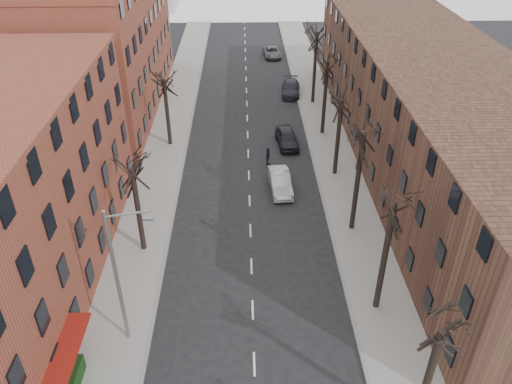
{
  "coord_description": "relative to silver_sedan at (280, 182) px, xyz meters",
  "views": [
    {
      "loc": [
        -0.38,
        -9.72,
        22.83
      ],
      "look_at": [
        0.4,
        19.14,
        4.0
      ],
      "focal_mm": 35.0,
      "sensor_mm": 36.0,
      "label": 1
    }
  ],
  "objects": [
    {
      "name": "sidewalk_left",
      "position": [
        -10.59,
        9.42,
        -0.69
      ],
      "size": [
        4.0,
        90.0,
        0.15
      ],
      "primitive_type": "cube",
      "color": "gray",
      "rests_on": "ground"
    },
    {
      "name": "sidewalk_right",
      "position": [
        5.41,
        9.42,
        -0.69
      ],
      "size": [
        4.0,
        90.0,
        0.15
      ],
      "primitive_type": "cube",
      "color": "gray",
      "rests_on": "ground"
    },
    {
      "name": "building_left_far",
      "position": [
        -18.59,
        18.42,
        6.23
      ],
      "size": [
        12.0,
        28.0,
        14.0
      ],
      "primitive_type": "cube",
      "color": "brown",
      "rests_on": "ground"
    },
    {
      "name": "building_right",
      "position": [
        13.41,
        4.42,
        4.23
      ],
      "size": [
        12.0,
        50.0,
        10.0
      ],
      "primitive_type": "cube",
      "color": "#513525",
      "rests_on": "ground"
    },
    {
      "name": "tree_right_b",
      "position": [
        5.01,
        -13.58,
        -0.77
      ],
      "size": [
        5.2,
        5.2,
        10.8
      ],
      "primitive_type": null,
      "color": "black",
      "rests_on": "ground"
    },
    {
      "name": "tree_right_c",
      "position": [
        5.01,
        -5.58,
        -0.77
      ],
      "size": [
        5.2,
        5.2,
        11.6
      ],
      "primitive_type": null,
      "color": "black",
      "rests_on": "ground"
    },
    {
      "name": "tree_right_d",
      "position": [
        5.01,
        2.42,
        -0.77
      ],
      "size": [
        5.2,
        5.2,
        10.0
      ],
      "primitive_type": null,
      "color": "black",
      "rests_on": "ground"
    },
    {
      "name": "tree_right_e",
      "position": [
        5.01,
        10.42,
        -0.77
      ],
      "size": [
        5.2,
        5.2,
        10.8
      ],
      "primitive_type": null,
      "color": "black",
      "rests_on": "ground"
    },
    {
      "name": "tree_right_f",
      "position": [
        5.01,
        18.42,
        -0.77
      ],
      "size": [
        5.2,
        5.2,
        11.6
      ],
      "primitive_type": null,
      "color": "black",
      "rests_on": "ground"
    },
    {
      "name": "tree_left_a",
      "position": [
        -10.19,
        -7.58,
        -0.77
      ],
      "size": [
        5.2,
        5.2,
        9.5
      ],
      "primitive_type": null,
      "color": "black",
      "rests_on": "ground"
    },
    {
      "name": "tree_left_b",
      "position": [
        -10.19,
        8.42,
        -0.77
      ],
      "size": [
        5.2,
        5.2,
        9.5
      ],
      "primitive_type": null,
      "color": "black",
      "rests_on": "ground"
    },
    {
      "name": "streetlight",
      "position": [
        -9.62,
        -15.58,
        4.24
      ],
      "size": [
        2.45,
        0.22,
        9.03
      ],
      "color": "slate",
      "rests_on": "ground"
    },
    {
      "name": "silver_sedan",
      "position": [
        0.0,
        0.0,
        0.0
      ],
      "size": [
        1.94,
        4.76,
        1.54
      ],
      "primitive_type": "imported",
      "rotation": [
        0.0,
        0.0,
        0.07
      ],
      "color": "#A2A5A9",
      "rests_on": "ground"
    },
    {
      "name": "parked_car_near",
      "position": [
        1.21,
        8.06,
        0.02
      ],
      "size": [
        2.32,
        4.81,
        1.58
      ],
      "primitive_type": "imported",
      "rotation": [
        0.0,
        0.0,
        0.1
      ],
      "color": "black",
      "rests_on": "ground"
    },
    {
      "name": "parked_car_mid",
      "position": [
        2.71,
        21.13,
        -0.03
      ],
      "size": [
        2.53,
        5.26,
        1.48
      ],
      "primitive_type": "imported",
      "rotation": [
        0.0,
        0.0,
        -0.09
      ],
      "color": "#22212A",
      "rests_on": "ground"
    },
    {
      "name": "parked_car_far",
      "position": [
        1.21,
        35.26,
        -0.11
      ],
      "size": [
        2.63,
        4.94,
        1.32
      ],
      "primitive_type": "imported",
      "rotation": [
        0.0,
        0.0,
        0.09
      ],
      "color": "#53565A",
      "rests_on": "ground"
    },
    {
      "name": "pedestrian_crossing",
      "position": [
        -0.85,
        4.12,
        0.13
      ],
      "size": [
        0.61,
        1.11,
        1.8
      ],
      "primitive_type": "imported",
      "rotation": [
        0.0,
        0.0,
        1.4
      ],
      "color": "black",
      "rests_on": "ground"
    }
  ]
}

